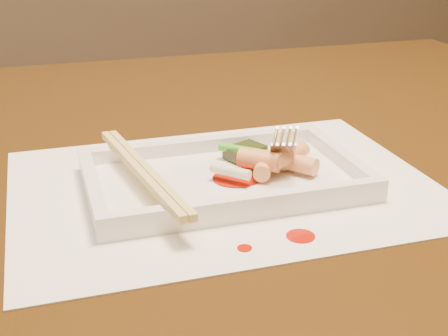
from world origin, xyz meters
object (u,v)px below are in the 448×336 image
object	(u,v)px
table	(127,234)
plate_base	(224,181)
fork	(287,92)
chopstick_a	(138,171)
placemat	(224,186)

from	to	relation	value
table	plate_base	xyz separation A→B (m)	(0.08, -0.12, 0.11)
fork	plate_base	bearing A→B (deg)	-165.58
chopstick_a	fork	xyz separation A→B (m)	(0.15, 0.02, 0.06)
plate_base	chopstick_a	bearing A→B (deg)	180.00
table	chopstick_a	distance (m)	0.18
chopstick_a	table	bearing A→B (deg)	89.64
table	fork	xyz separation A→B (m)	(0.15, -0.10, 0.18)
plate_base	placemat	bearing A→B (deg)	-135.00
plate_base	fork	world-z (taller)	fork
table	chopstick_a	bearing A→B (deg)	-90.36
table	fork	distance (m)	0.26
plate_base	chopstick_a	size ratio (longest dim) A/B	1.20
plate_base	fork	distance (m)	0.11
fork	table	bearing A→B (deg)	146.19
plate_base	fork	size ratio (longest dim) A/B	1.86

